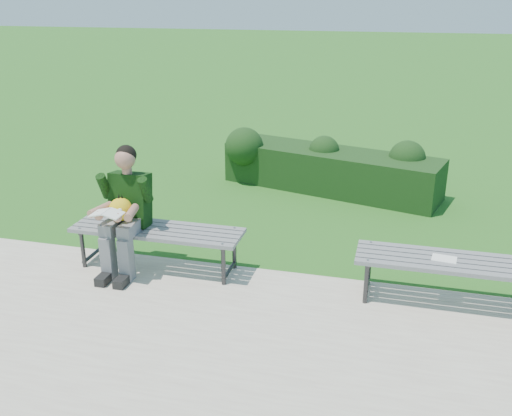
{
  "coord_description": "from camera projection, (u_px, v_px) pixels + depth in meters",
  "views": [
    {
      "loc": [
        1.22,
        -5.27,
        2.77
      ],
      "look_at": [
        -0.1,
        -0.14,
        0.76
      ],
      "focal_mm": 40.0,
      "sensor_mm": 36.0,
      "label": 1
    }
  ],
  "objects": [
    {
      "name": "seated_boy",
      "position": [
        125.0,
        207.0,
        5.83
      ],
      "size": [
        0.56,
        0.76,
        1.31
      ],
      "color": "gray",
      "rests_on": "walkway"
    },
    {
      "name": "paper_sheet",
      "position": [
        444.0,
        259.0,
        5.25
      ],
      "size": [
        0.24,
        0.19,
        0.01
      ],
      "color": "white",
      "rests_on": "bench_right"
    },
    {
      "name": "bench_right",
      "position": [
        455.0,
        265.0,
        5.25
      ],
      "size": [
        1.8,
        0.5,
        0.46
      ],
      "color": "slate",
      "rests_on": "walkway"
    },
    {
      "name": "ground",
      "position": [
        269.0,
        271.0,
        6.04
      ],
      "size": [
        80.0,
        80.0,
        0.0
      ],
      "color": "#25651C",
      "rests_on": "ground"
    },
    {
      "name": "walkway",
      "position": [
        217.0,
        369.0,
        4.46
      ],
      "size": [
        30.0,
        3.5,
        0.02
      ],
      "color": "#A89D8F",
      "rests_on": "ground"
    },
    {
      "name": "hedge",
      "position": [
        326.0,
        166.0,
        8.44
      ],
      "size": [
        3.34,
        1.61,
        0.86
      ],
      "color": "#0C3611",
      "rests_on": "ground"
    },
    {
      "name": "bench_left",
      "position": [
        157.0,
        233.0,
        5.95
      ],
      "size": [
        1.8,
        0.5,
        0.46
      ],
      "color": "slate",
      "rests_on": "walkway"
    }
  ]
}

